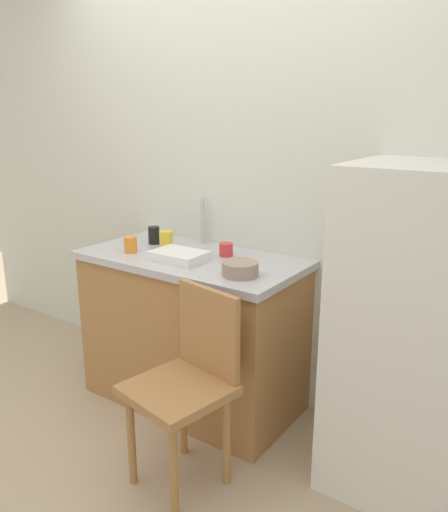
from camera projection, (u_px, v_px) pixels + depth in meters
The scene contains 13 objects.
ground_plane at pixel (120, 462), 2.45m from camera, with size 8.00×8.00×0.00m, color tan.
back_wall at pixel (237, 163), 2.87m from camera, with size 4.80×0.10×2.69m, color silver.
cabinet_base at pixel (193, 333), 2.88m from camera, with size 1.19×0.60×0.83m, color #A87542.
countertop at pixel (192, 259), 2.76m from camera, with size 1.23×0.64×0.04m, color #B7B7BC.
faucet at pixel (203, 221), 2.97m from camera, with size 0.02×0.02×0.27m, color #B7B7BC.
refrigerator at pixel (410, 334), 2.15m from camera, with size 0.57×0.59×1.43m, color silver.
chair at pixel (188, 379), 2.22m from camera, with size 0.47×0.47×0.89m.
dish_tray at pixel (179, 256), 2.65m from camera, with size 0.28×0.20×0.05m, color white.
terracotta_bowl at pixel (240, 269), 2.41m from camera, with size 0.17×0.17×0.07m, color gray.
cup_black at pixel (154, 235), 2.99m from camera, with size 0.07×0.07×0.10m, color black.
cup_orange at pixel (131, 245), 2.81m from camera, with size 0.07×0.07×0.09m, color orange.
cup_red at pixel (226, 250), 2.74m from camera, with size 0.07×0.07×0.07m, color red.
cup_yellow at pixel (166, 239), 2.90m from camera, with size 0.08×0.08×0.10m, color yellow.
Camera 1 is at (1.60, -1.42, 1.62)m, focal length 35.62 mm.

